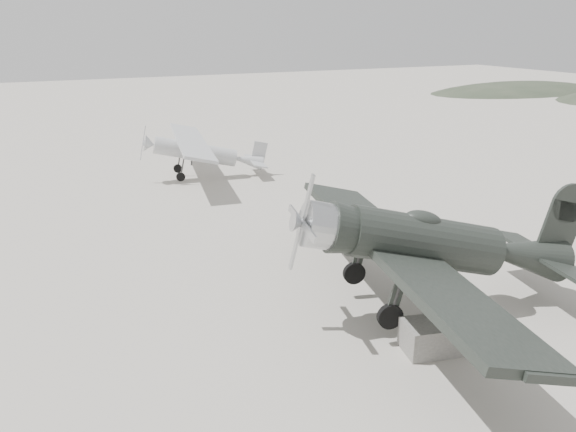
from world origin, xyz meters
The scene contains 5 objects.
ground centered at (0.00, 0.00, 0.00)m, with size 160.00×160.00×0.00m, color #9E978C.
hill_northeast centered at (50.00, 40.00, 0.00)m, with size 32.00×16.00×5.20m, color #2D3728.
lowwing_monoplane centered at (1.93, -2.55, 2.20)m, with size 9.32×12.93×4.15m.
highwing_monoplane centered at (0.04, 15.38, 1.73)m, with size 6.97×9.77×2.76m.
equipment_block centered at (0.60, -4.38, 0.42)m, with size 1.67×1.04×0.83m, color slate.
Camera 1 is at (-8.51, -14.67, 8.38)m, focal length 35.00 mm.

